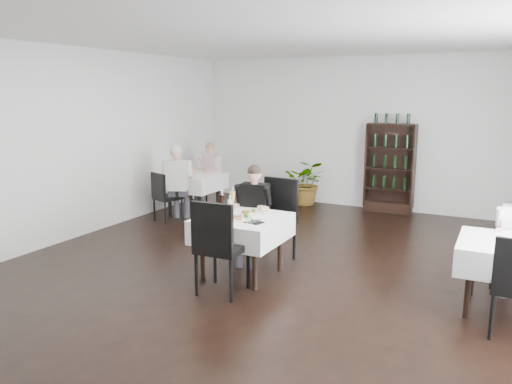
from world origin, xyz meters
TOP-DOWN VIEW (x-y plane):
  - room_shell at (0.00, 0.00)m, footprint 9.00×9.00m
  - wine_shelf at (0.60, 4.31)m, footprint 0.90×0.28m
  - main_table at (-0.30, 0.00)m, footprint 1.03×1.03m
  - left_table at (-2.70, 2.50)m, footprint 0.98×0.98m
  - right_table at (2.70, 0.30)m, footprint 0.98×0.98m
  - potted_tree at (-1.05, 4.18)m, footprint 0.96×0.87m
  - main_chair_far at (-0.18, 0.76)m, footprint 0.55×0.56m
  - main_chair_near at (-0.23, -0.69)m, footprint 0.53×0.54m
  - left_chair_far at (-2.80, 3.12)m, footprint 0.55×0.55m
  - left_chair_near at (-2.83, 1.72)m, footprint 0.53×0.53m
  - diner_main at (-0.41, 0.51)m, footprint 0.53×0.54m
  - diner_left_far at (-2.73, 3.07)m, footprint 0.55×0.58m
  - diner_left_near at (-2.62, 1.85)m, footprint 0.62×0.65m
  - plate_far at (-0.28, 0.16)m, footprint 0.28×0.28m
  - plate_near at (-0.25, -0.13)m, footprint 0.36×0.36m
  - pilsner_dark at (-0.56, -0.04)m, footprint 0.08×0.08m
  - pilsner_lager at (-0.51, 0.14)m, footprint 0.08×0.08m
  - coke_bottle at (-0.45, -0.04)m, footprint 0.07×0.07m
  - napkin_cutlery at (-0.03, -0.19)m, footprint 0.23×0.22m

SIDE VIEW (x-z plane):
  - potted_tree at x=-1.05m, z-range 0.00..0.94m
  - left_chair_near at x=-2.83m, z-range 0.06..0.96m
  - left_chair_far at x=-2.80m, z-range 0.07..0.99m
  - left_table at x=-2.70m, z-range 0.24..1.01m
  - right_table at x=2.70m, z-range 0.24..1.01m
  - main_table at x=-0.30m, z-range 0.24..1.01m
  - main_chair_near at x=-0.23m, z-range 0.08..1.20m
  - main_chair_far at x=-0.18m, z-range 0.08..1.21m
  - diner_left_far at x=-2.73m, z-range 0.11..1.42m
  - napkin_cutlery at x=-0.03m, z-range 0.77..0.79m
  - diner_main at x=-0.41m, z-range 0.11..1.45m
  - plate_far at x=-0.28m, z-range 0.75..0.82m
  - plate_near at x=-0.25m, z-range 0.75..0.83m
  - diner_left_near at x=-2.62m, z-range 0.11..1.50m
  - wine_shelf at x=0.60m, z-range -0.03..1.72m
  - coke_bottle at x=-0.45m, z-range 0.74..1.01m
  - pilsner_dark at x=-0.56m, z-range 0.74..1.07m
  - pilsner_lager at x=-0.51m, z-range 0.74..1.08m
  - room_shell at x=0.00m, z-range -3.00..6.00m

